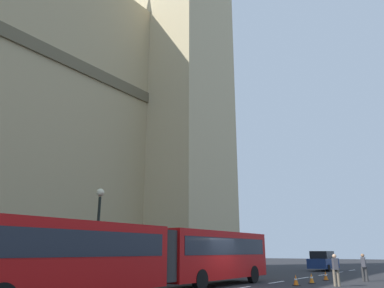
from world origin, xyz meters
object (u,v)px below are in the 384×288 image
Objects in this scene: traffic_cone_middle at (312,278)px; pedestrian_near_cones at (336,269)px; sedan_lead at (323,261)px; pedestrian_by_kerb at (364,266)px; street_lamp at (98,228)px; traffic_cone_west at (296,280)px; traffic_cone_east at (326,276)px; articulated_bus at (153,253)px.

traffic_cone_middle is 0.34× the size of pedestrian_near_cones.
sedan_lead is 2.60× the size of pedestrian_by_kerb.
street_lamp is (-24.52, 4.55, 2.14)m from sedan_lead.
traffic_cone_west is (-17.21, -3.77, -0.63)m from sedan_lead.
traffic_cone_west is at bearing 155.52° from pedestrian_by_kerb.
traffic_cone_east is at bearing -162.32° from sedan_lead.
pedestrian_by_kerb is (4.63, -0.47, 0.00)m from pedestrian_near_cones.
sedan_lead is at bearing 14.65° from traffic_cone_middle.
pedestrian_by_kerb is (12.75, -10.79, -2.14)m from street_lamp.
articulated_bus is at bearing 154.50° from pedestrian_by_kerb.
traffic_cone_west is 6.00m from pedestrian_by_kerb.
traffic_cone_east is at bearing 106.20° from pedestrian_by_kerb.
sedan_lead is (24.95, -0.04, -0.83)m from articulated_bus.
pedestrian_near_cones is (-1.16, -1.79, 0.63)m from traffic_cone_middle.
articulated_bus reaches higher than traffic_cone_middle.
traffic_cone_west is at bearing 111.74° from pedestrian_near_cones.
articulated_bus is 14.62m from pedestrian_by_kerb.
sedan_lead is 0.83× the size of street_lamp.
sedan_lead is 15.77m from traffic_cone_middle.
articulated_bus is 13.22m from traffic_cone_east.
articulated_bus reaches higher than pedestrian_by_kerb.
street_lamp reaches higher than pedestrian_by_kerb.
traffic_cone_east is (-12.44, -3.96, -0.63)m from sedan_lead.
sedan_lead reaches higher than pedestrian_near_cones.
street_lamp reaches higher than sedan_lead.
pedestrian_near_cones reaches higher than traffic_cone_west.
traffic_cone_west is at bearing 177.61° from traffic_cone_east.
traffic_cone_west is at bearing -26.20° from articulated_bus.
street_lamp reaches higher than pedestrian_near_cones.
pedestrian_by_kerb reaches higher than traffic_cone_west.
traffic_cone_west is 1.98m from traffic_cone_middle.
articulated_bus reaches higher than traffic_cone_east.
traffic_cone_west and traffic_cone_middle have the same top height.
pedestrian_near_cones is (0.80, -2.01, 0.63)m from traffic_cone_west.
traffic_cone_middle is (9.71, -4.03, -1.46)m from articulated_bus.
traffic_cone_east is at bearing -2.39° from traffic_cone_west.
traffic_cone_west is 1.00× the size of traffic_cone_middle.
sedan_lead is at bearing -10.51° from street_lamp.
traffic_cone_west is 4.77m from traffic_cone_east.
pedestrian_near_cones is (8.54, -5.82, -0.83)m from articulated_bus.
street_lamp is at bearing 139.75° from pedestrian_by_kerb.
traffic_cone_middle is at bearing -6.32° from traffic_cone_west.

